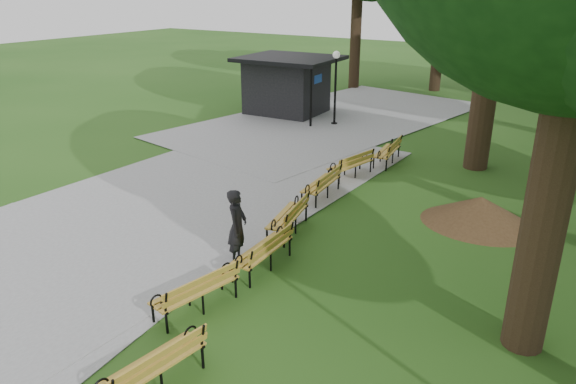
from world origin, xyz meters
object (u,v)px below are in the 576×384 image
Objects in this scene: bench_3 at (262,251)px; bench_4 at (287,216)px; dirt_mound at (480,211)px; bench_7 at (387,151)px; bench_6 at (350,165)px; person at (237,226)px; bench_5 at (321,184)px; bench_2 at (195,290)px; bench_1 at (152,366)px; lamp_post at (336,72)px; kiosk at (287,85)px.

bench_3 is 1.00× the size of bench_4.
dirt_mound is 1.33× the size of bench_7.
bench_3 is 1.00× the size of bench_6.
person reaches higher than bench_6.
bench_4 is at bearing -141.87° from dirt_mound.
bench_2 is at bearing 2.28° from bench_5.
person is at bearing -15.72° from bench_4.
bench_1 is 6.02m from bench_4.
bench_3 is (-0.76, 4.02, 0.00)m from bench_1.
bench_5 is at bearing -161.42° from bench_2.
bench_6 is 1.00× the size of bench_7.
person is at bearing -71.58° from lamp_post.
bench_3 is 8.45m from bench_7.
bench_5 is at bearing -160.78° from bench_1.
person is at bearing -129.25° from dirt_mound.
person is 14.99m from kiosk.
person is 2.10m from bench_2.
bench_6 is (6.77, -6.72, -0.93)m from kiosk.
lamp_post is at bearing -1.96° from person.
bench_3 is at bearing 3.84° from bench_4.
bench_4 is at bearing -163.03° from bench_2.
dirt_mound is 1.33× the size of bench_2.
bench_5 is (-0.32, 4.37, -0.43)m from person.
bench_2 is 10.45m from bench_7.
bench_7 is at bearing 139.50° from dirt_mound.
bench_6 reaches higher than dirt_mound.
bench_5 is at bearing -64.57° from lamp_post.
bench_1 and bench_7 have the same top height.
lamp_post is 7.24m from bench_6.
bench_5 is at bearing 177.71° from bench_4.
lamp_post is at bearing -150.96° from bench_2.
bench_7 is (4.15, -3.92, -1.87)m from lamp_post.
bench_4 is 1.00× the size of bench_5.
bench_4 and bench_7 have the same top height.
dirt_mound is 1.33× the size of bench_1.
bench_7 is (-1.38, 12.44, 0.00)m from bench_1.
kiosk is 13.93m from dirt_mound.
lamp_post is (-4.12, 12.37, 1.44)m from person.
bench_5 is at bearing -55.35° from kiosk.
bench_3 is (-3.43, -4.97, 0.05)m from dirt_mound.
bench_1 is 1.00× the size of bench_6.
person is 0.91× the size of bench_7.
bench_1 is 1.00× the size of bench_5.
bench_1 is 8.54m from bench_5.
bench_6 is at bearing 177.06° from bench_5.
bench_6 and bench_7 have the same top height.
bench_3 is (7.81, -13.14, -0.93)m from kiosk.
person reaches higher than bench_4.
person is 0.69× the size of dirt_mound.
bench_2 is at bearing -4.78° from bench_7.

